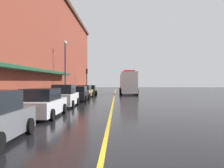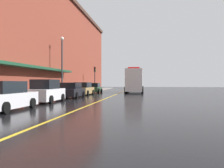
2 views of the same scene
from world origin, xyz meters
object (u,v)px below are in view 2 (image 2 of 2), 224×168
(parked_car_1, at_px, (4,97))
(box_truck, at_px, (135,81))
(parked_car_4, at_px, (84,89))
(parked_car_2, at_px, (46,92))
(parked_car_5, at_px, (94,88))
(parking_meter_1, at_px, (76,87))
(street_lamp_left, at_px, (62,59))
(traffic_light_near, at_px, (95,74))
(parked_car_3, at_px, (71,91))

(parked_car_1, xyz_separation_m, box_truck, (6.25, 25.68, 1.03))
(parked_car_1, relative_size, parked_car_4, 1.10)
(parked_car_2, bearing_deg, box_truck, -18.54)
(parked_car_5, distance_m, parking_meter_1, 4.61)
(parked_car_4, bearing_deg, box_truck, -35.44)
(street_lamp_left, xyz_separation_m, traffic_light_near, (0.66, 15.67, -1.24))
(parked_car_3, distance_m, traffic_light_near, 18.95)
(parked_car_1, height_order, street_lamp_left, street_lamp_left)
(parked_car_1, height_order, parked_car_5, parked_car_1)
(parked_car_2, distance_m, traffic_light_near, 25.03)
(parked_car_4, xyz_separation_m, street_lamp_left, (-2.00, -2.44, 3.63))
(traffic_light_near, bearing_deg, parked_car_5, -79.18)
(parked_car_4, height_order, parking_meter_1, parked_car_4)
(box_truck, bearing_deg, parked_car_1, -14.36)
(parked_car_3, relative_size, parked_car_5, 1.05)
(parked_car_4, bearing_deg, parked_car_2, -178.56)
(parked_car_3, distance_m, parked_car_5, 11.35)
(parked_car_2, xyz_separation_m, parking_meter_1, (-1.34, 13.15, 0.20))
(parked_car_2, distance_m, street_lamp_left, 10.06)
(parked_car_3, relative_size, box_truck, 0.50)
(parked_car_4, relative_size, traffic_light_near, 1.01)
(traffic_light_near, bearing_deg, parking_meter_1, -90.30)
(parked_car_1, bearing_deg, parked_car_4, -0.39)
(parked_car_4, relative_size, parked_car_5, 1.01)
(parked_car_3, xyz_separation_m, street_lamp_left, (-2.10, 3.07, 3.64))
(parked_car_4, xyz_separation_m, traffic_light_near, (-1.34, 13.23, 2.39))
(parked_car_5, bearing_deg, parked_car_4, 178.19)
(street_lamp_left, distance_m, traffic_light_near, 15.74)
(parked_car_4, distance_m, street_lamp_left, 4.81)
(parked_car_5, height_order, box_truck, box_truck)
(parked_car_4, bearing_deg, parked_car_5, 0.99)
(parked_car_4, height_order, box_truck, box_truck)
(parked_car_5, relative_size, street_lamp_left, 0.62)
(parking_meter_1, bearing_deg, box_truck, 41.27)
(parked_car_2, xyz_separation_m, parked_car_4, (0.06, 11.66, -0.09))
(parked_car_4, relative_size, parking_meter_1, 3.27)
(parked_car_4, height_order, traffic_light_near, traffic_light_near)
(parked_car_1, relative_size, traffic_light_near, 1.11)
(parked_car_2, bearing_deg, street_lamp_left, 10.78)
(box_truck, bearing_deg, parked_car_2, -18.13)
(traffic_light_near, bearing_deg, parked_car_1, -87.69)
(traffic_light_near, bearing_deg, box_truck, -34.32)
(parking_meter_1, bearing_deg, parked_car_2, -84.19)
(box_truck, bearing_deg, parked_car_5, -70.18)
(parked_car_1, bearing_deg, box_truck, -13.76)
(parked_car_3, distance_m, parking_meter_1, 7.16)
(parked_car_3, relative_size, traffic_light_near, 1.05)
(parked_car_1, xyz_separation_m, parked_car_5, (0.17, 23.41, -0.07))
(parked_car_1, distance_m, box_truck, 26.45)
(parked_car_1, distance_m, parked_car_2, 5.90)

